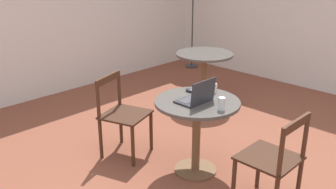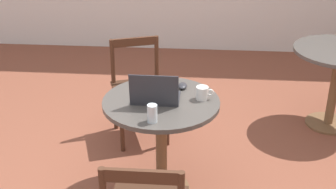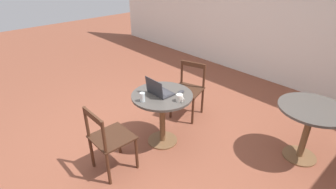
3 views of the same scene
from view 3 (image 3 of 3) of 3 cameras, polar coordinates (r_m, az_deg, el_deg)
The scene contains 10 objects.
ground_plane at distance 3.62m, azimuth -6.05°, elevation -10.92°, with size 16.00×16.00×0.00m, color brown.
wall_back at distance 5.45m, azimuth 22.55°, elevation 16.24°, with size 9.40×0.06×2.70m.
cafe_table_near at distance 3.36m, azimuth -1.27°, elevation -2.42°, with size 0.78×0.78×0.72m.
cafe_table_mid at distance 3.51m, azimuth 28.53°, elevation -4.76°, with size 0.78×0.78×0.72m.
chair_near_front at distance 3.06m, azimuth -12.72°, elevation -9.50°, with size 0.43×0.43×0.83m.
chair_near_back at distance 4.06m, azimuth 4.43°, elevation 1.07°, with size 0.54×0.54×0.83m.
laptop at distance 3.27m, azimuth -1.98°, elevation 0.84°, with size 0.32×0.23×0.22m.
mouse at distance 3.32m, azimuth 2.84°, elevation 0.59°, with size 0.06×0.10×0.03m.
mug at distance 3.11m, azimuth 2.55°, elevation -0.73°, with size 0.12×0.08×0.09m.
drinking_glass at distance 3.12m, azimuth -5.57°, elevation -0.56°, with size 0.06×0.06×0.11m.
Camera 3 is at (2.32, -1.62, 2.25)m, focal length 28.00 mm.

